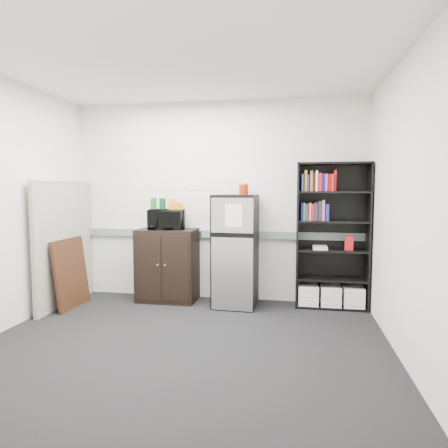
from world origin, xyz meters
name	(u,v)px	position (x,y,z in m)	size (l,w,h in m)	color
floor	(183,345)	(0.00, 0.00, 0.00)	(4.00, 4.00, 0.00)	black
wall_back	(217,201)	(0.00, 1.75, 1.35)	(4.00, 0.02, 2.70)	white
wall_right	(407,209)	(2.00, 0.00, 1.35)	(0.02, 3.50, 2.70)	white
ceiling	(180,60)	(0.00, 0.00, 2.70)	(4.00, 3.50, 0.02)	white
electrical_raceway	(217,234)	(0.00, 1.72, 0.90)	(3.92, 0.05, 0.10)	slate
wall_note	(192,187)	(-0.35, 1.74, 1.55)	(0.14, 0.00, 0.10)	white
bookshelf	(332,237)	(1.53, 1.57, 0.91)	(0.90, 0.34, 1.85)	black
cubicle_partition	(64,243)	(-1.90, 1.08, 0.81)	(0.06, 1.30, 1.62)	gray
cabinet	(168,265)	(-0.64, 1.50, 0.49)	(0.78, 0.52, 0.98)	black
microwave	(167,219)	(-0.64, 1.48, 1.11)	(0.48, 0.33, 0.27)	black
snack_box_a	(154,204)	(-0.83, 1.52, 1.32)	(0.07, 0.05, 0.15)	#1A5C1A
snack_box_b	(162,204)	(-0.71, 1.52, 1.32)	(0.07, 0.05, 0.15)	#0C361D
snack_box_c	(172,204)	(-0.57, 1.52, 1.32)	(0.07, 0.05, 0.14)	orange
snack_bag	(176,206)	(-0.50, 1.47, 1.30)	(0.18, 0.10, 0.10)	#BA7B12
refrigerator	(235,251)	(0.30, 1.42, 0.72)	(0.56, 0.59, 1.45)	black
coffee_can	(244,188)	(0.39, 1.55, 1.53)	(0.12, 0.12, 0.17)	#A21A07
framed_poster	(71,273)	(-1.77, 0.99, 0.44)	(0.14, 0.69, 0.89)	black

